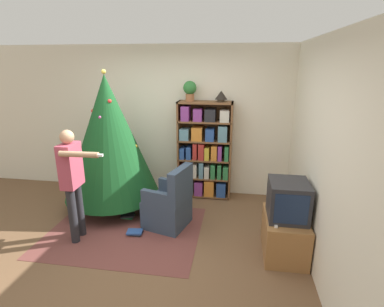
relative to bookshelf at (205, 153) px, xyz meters
The scene contains 15 objects.
ground_plane 2.00m from the bookshelf, 105.94° to the right, with size 14.00×14.00×0.00m, color brown.
wall_back 0.75m from the bookshelf, 154.03° to the left, with size 8.00×0.10×2.60m.
wall_right 2.36m from the bookshelf, 49.61° to the right, with size 0.10×8.00×2.60m.
area_rug 1.86m from the bookshelf, 125.62° to the right, with size 2.11×1.68×0.01m.
bookshelf is the anchor object (origin of this frame).
tv_stand 2.02m from the bookshelf, 52.72° to the right, with size 0.50×0.74×0.50m.
television 1.94m from the bookshelf, 52.77° to the right, with size 0.45×0.51×0.46m.
game_remote 2.06m from the bookshelf, 59.87° to the right, with size 0.04×0.12×0.02m.
christmas_tree 1.62m from the bookshelf, 155.47° to the right, with size 1.50×1.50×2.21m.
armchair 1.27m from the bookshelf, 108.90° to the right, with size 0.70×0.69×0.92m.
standing_person 2.23m from the bookshelf, 133.09° to the right, with size 0.64×0.47×1.51m.
potted_plant 1.10m from the bookshelf, behind, with size 0.22×0.22×0.33m.
table_lamp 1.01m from the bookshelf, ahead, with size 0.20×0.20×0.18m.
book_pile_near_tree 1.65m from the bookshelf, 137.72° to the right, with size 0.24×0.20×0.05m.
book_pile_by_chair 1.81m from the bookshelf, 119.53° to the right, with size 0.23×0.19×0.06m.
Camera 1 is at (1.05, -3.17, 2.29)m, focal length 28.00 mm.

